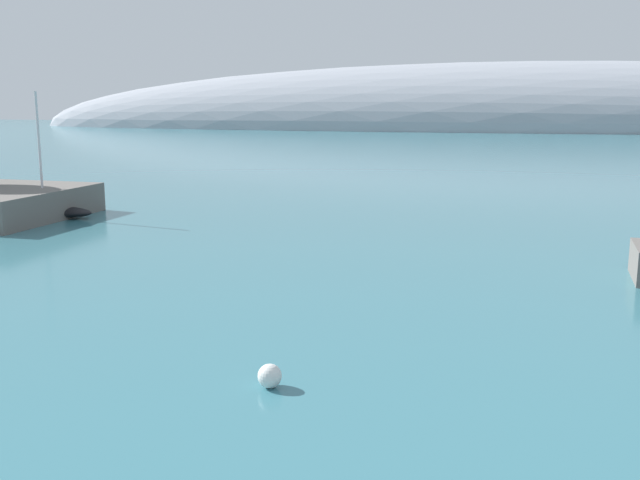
% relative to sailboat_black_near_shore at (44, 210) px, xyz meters
% --- Properties ---
extents(distant_ridge, '(322.56, 55.43, 40.20)m').
position_rel_sailboat_black_near_shore_xyz_m(distant_ridge, '(29.28, 182.83, -0.50)').
color(distant_ridge, '#999EA8').
rests_on(distant_ridge, ground).
extents(sailboat_black_near_shore, '(7.63, 2.24, 8.57)m').
position_rel_sailboat_black_near_shore_xyz_m(sailboat_black_near_shore, '(0.00, 0.00, 0.00)').
color(sailboat_black_near_shore, black).
rests_on(sailboat_black_near_shore, water).
extents(mooring_buoy_white, '(0.68, 0.68, 0.68)m').
position_rel_sailboat_black_near_shore_xyz_m(mooring_buoy_white, '(25.21, -24.22, -0.16)').
color(mooring_buoy_white, silver).
rests_on(mooring_buoy_white, water).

